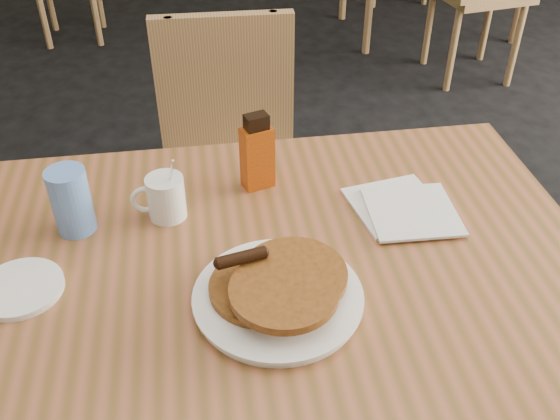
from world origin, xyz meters
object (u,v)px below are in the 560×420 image
object	(u,v)px
chair_main_far	(231,145)
syrup_bottle	(257,154)
blue_tumbler	(71,201)
coffee_mug	(165,197)
pancake_plate	(278,291)
main_table	(258,277)

from	to	relation	value
chair_main_far	syrup_bottle	distance (m)	0.60
syrup_bottle	blue_tumbler	bearing A→B (deg)	176.74
coffee_mug	syrup_bottle	bearing A→B (deg)	17.84
chair_main_far	blue_tumbler	world-z (taller)	chair_main_far
blue_tumbler	pancake_plate	bearing A→B (deg)	-36.53
chair_main_far	syrup_bottle	xyz separation A→B (m)	(0.01, -0.52, 0.29)
main_table	coffee_mug	xyz separation A→B (m)	(-0.16, 0.16, 0.09)
pancake_plate	coffee_mug	distance (m)	0.33
chair_main_far	coffee_mug	bearing A→B (deg)	-104.26
coffee_mug	blue_tumbler	bearing A→B (deg)	-179.81
pancake_plate	syrup_bottle	size ratio (longest dim) A/B	1.71
main_table	coffee_mug	bearing A→B (deg)	133.90
chair_main_far	pancake_plate	world-z (taller)	chair_main_far
pancake_plate	blue_tumbler	size ratio (longest dim) A/B	2.18
coffee_mug	chair_main_far	bearing A→B (deg)	69.78
chair_main_far	pancake_plate	size ratio (longest dim) A/B	3.13
syrup_bottle	pancake_plate	bearing A→B (deg)	-108.80
pancake_plate	chair_main_far	bearing A→B (deg)	89.92
main_table	blue_tumbler	world-z (taller)	blue_tumbler
chair_main_far	syrup_bottle	bearing A→B (deg)	-85.99
coffee_mug	blue_tumbler	xyz separation A→B (m)	(-0.17, -0.01, 0.02)
coffee_mug	syrup_bottle	size ratio (longest dim) A/B	0.83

